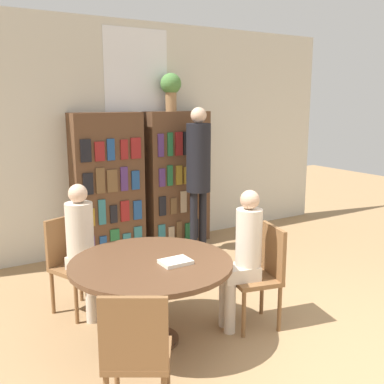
% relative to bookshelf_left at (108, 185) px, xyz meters
% --- Properties ---
extents(ground_plane, '(16.00, 16.00, 0.00)m').
position_rel_bookshelf_left_xyz_m(ground_plane, '(0.51, -3.49, -0.92)').
color(ground_plane, '#9E7A51').
extents(wall_back, '(6.40, 0.07, 3.00)m').
position_rel_bookshelf_left_xyz_m(wall_back, '(0.51, 0.19, 0.59)').
color(wall_back, beige).
rests_on(wall_back, ground_plane).
extents(bookshelf_left, '(0.90, 0.34, 1.84)m').
position_rel_bookshelf_left_xyz_m(bookshelf_left, '(0.00, 0.00, 0.00)').
color(bookshelf_left, brown).
rests_on(bookshelf_left, ground_plane).
extents(bookshelf_right, '(0.90, 0.34, 1.84)m').
position_rel_bookshelf_left_xyz_m(bookshelf_right, '(1.02, 0.00, 0.00)').
color(bookshelf_right, brown).
rests_on(bookshelf_right, ground_plane).
extents(flower_vase, '(0.28, 0.28, 0.50)m').
position_rel_bookshelf_left_xyz_m(flower_vase, '(0.94, 0.00, 1.24)').
color(flower_vase, '#997047').
rests_on(flower_vase, bookshelf_right).
extents(reading_table, '(1.33, 1.33, 0.71)m').
position_rel_bookshelf_left_xyz_m(reading_table, '(-0.52, -2.27, -0.31)').
color(reading_table, brown).
rests_on(reading_table, ground_plane).
extents(chair_near_camera, '(0.55, 0.55, 0.91)m').
position_rel_bookshelf_left_xyz_m(chair_near_camera, '(-1.04, -3.12, -0.41)').
color(chair_near_camera, brown).
rests_on(chair_near_camera, ground_plane).
extents(chair_left_side, '(0.52, 0.52, 0.91)m').
position_rel_bookshelf_left_xyz_m(chair_left_side, '(-0.90, -1.34, -0.41)').
color(chair_left_side, brown).
rests_on(chair_left_side, ground_plane).
extents(chair_far_side, '(0.48, 0.48, 0.91)m').
position_rel_bookshelf_left_xyz_m(chair_far_side, '(0.46, -2.50, -0.41)').
color(chair_far_side, brown).
rests_on(chair_far_side, ground_plane).
extents(seated_reader_left, '(0.35, 0.40, 1.25)m').
position_rel_bookshelf_left_xyz_m(seated_reader_left, '(-0.83, -1.51, -0.21)').
color(seated_reader_left, beige).
rests_on(seated_reader_left, ground_plane).
extents(seated_reader_right, '(0.37, 0.30, 1.24)m').
position_rel_bookshelf_left_xyz_m(seated_reader_right, '(0.27, -2.46, -0.23)').
color(seated_reader_right, beige).
rests_on(seated_reader_right, ground_plane).
extents(librarian_standing, '(0.32, 0.59, 1.90)m').
position_rel_bookshelf_left_xyz_m(librarian_standing, '(1.05, -0.50, 0.26)').
color(librarian_standing, black).
rests_on(librarian_standing, ground_plane).
extents(open_book_on_table, '(0.24, 0.18, 0.03)m').
position_rel_bookshelf_left_xyz_m(open_book_on_table, '(-0.37, -2.42, -0.19)').
color(open_book_on_table, silver).
rests_on(open_book_on_table, reading_table).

